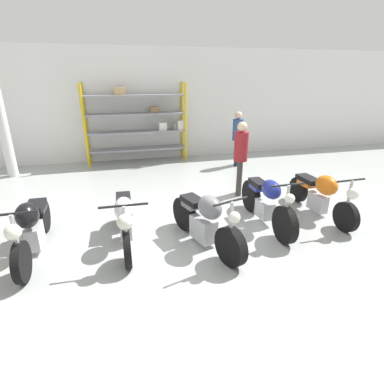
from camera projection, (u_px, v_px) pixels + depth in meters
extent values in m
plane|color=#9EA3A0|center=(197.00, 235.00, 5.44)|extent=(30.00, 30.00, 0.00)
cube|color=white|center=(153.00, 105.00, 10.00)|extent=(30.00, 0.08, 3.60)
cylinder|color=gold|center=(84.00, 127.00, 9.12)|extent=(0.08, 0.08, 2.53)
cylinder|color=gold|center=(186.00, 123.00, 9.85)|extent=(0.08, 0.08, 2.53)
cylinder|color=gold|center=(86.00, 124.00, 9.61)|extent=(0.08, 0.08, 2.53)
cylinder|color=gold|center=(182.00, 121.00, 10.34)|extent=(0.08, 0.08, 2.53)
cube|color=gray|center=(138.00, 149.00, 10.03)|extent=(3.17, 0.55, 0.05)
cube|color=gray|center=(137.00, 132.00, 9.82)|extent=(3.17, 0.55, 0.05)
cube|color=gray|center=(136.00, 114.00, 9.62)|extent=(3.17, 0.55, 0.05)
cube|color=gray|center=(135.00, 95.00, 9.41)|extent=(3.17, 0.55, 0.05)
cube|color=#A87F51|center=(154.00, 109.00, 9.76)|extent=(0.27, 0.24, 0.19)
cube|color=silver|center=(180.00, 125.00, 10.02)|extent=(0.21, 0.32, 0.30)
cube|color=tan|center=(119.00, 91.00, 9.29)|extent=(0.34, 0.29, 0.21)
cube|color=silver|center=(163.00, 126.00, 9.88)|extent=(0.26, 0.22, 0.26)
cube|color=silver|center=(176.00, 126.00, 10.19)|extent=(0.20, 0.21, 0.16)
cylinder|color=silver|center=(0.00, 112.00, 8.05)|extent=(0.28, 0.28, 3.60)
cylinder|color=black|center=(22.00, 262.00, 4.15)|extent=(0.11, 0.60, 0.60)
cylinder|color=black|center=(44.00, 216.00, 5.53)|extent=(0.11, 0.60, 0.60)
cube|color=#ADADB2|center=(35.00, 236.00, 4.90)|extent=(0.20, 0.45, 0.38)
ellipsoid|color=black|center=(27.00, 215.00, 4.58)|extent=(0.34, 0.44, 0.40)
cube|color=black|center=(35.00, 206.00, 5.05)|extent=(0.28, 0.51, 0.10)
cube|color=black|center=(38.00, 208.00, 5.19)|extent=(0.24, 0.36, 0.12)
cylinder|color=#ADADB2|center=(16.00, 239.00, 4.04)|extent=(0.05, 0.05, 0.72)
sphere|color=silver|center=(13.00, 232.00, 3.93)|extent=(0.22, 0.22, 0.22)
cylinder|color=black|center=(11.00, 214.00, 3.94)|extent=(0.64, 0.04, 0.04)
cylinder|color=black|center=(127.00, 249.00, 4.48)|extent=(0.11, 0.59, 0.58)
cylinder|color=black|center=(125.00, 211.00, 5.75)|extent=(0.11, 0.59, 0.58)
cube|color=#ADADB2|center=(126.00, 228.00, 5.17)|extent=(0.19, 0.39, 0.33)
ellipsoid|color=silver|center=(124.00, 209.00, 4.86)|extent=(0.32, 0.52, 0.37)
cube|color=black|center=(123.00, 199.00, 5.38)|extent=(0.27, 0.56, 0.10)
cube|color=silver|center=(124.00, 203.00, 5.44)|extent=(0.23, 0.39, 0.12)
cylinder|color=#ADADB2|center=(125.00, 228.00, 4.37)|extent=(0.05, 0.05, 0.69)
sphere|color=silver|center=(125.00, 222.00, 4.26)|extent=(0.23, 0.23, 0.23)
cylinder|color=black|center=(123.00, 206.00, 4.28)|extent=(0.70, 0.04, 0.04)
cylinder|color=black|center=(231.00, 247.00, 4.50)|extent=(0.33, 0.64, 0.63)
cylinder|color=black|center=(184.00, 213.00, 5.59)|extent=(0.33, 0.64, 0.63)
cube|color=#ADADB2|center=(203.00, 229.00, 5.10)|extent=(0.41, 0.54, 0.40)
ellipsoid|color=slate|center=(210.00, 207.00, 4.79)|extent=(0.46, 0.57, 0.38)
cube|color=black|center=(193.00, 200.00, 5.22)|extent=(0.40, 0.53, 0.10)
cube|color=slate|center=(191.00, 204.00, 5.30)|extent=(0.32, 0.39, 0.12)
cylinder|color=#ADADB2|center=(231.00, 225.00, 4.39)|extent=(0.06, 0.06, 0.72)
sphere|color=silver|center=(234.00, 217.00, 4.28)|extent=(0.17, 0.17, 0.17)
cylinder|color=black|center=(231.00, 201.00, 4.28)|extent=(0.58, 0.22, 0.04)
cylinder|color=black|center=(285.00, 225.00, 5.12)|extent=(0.13, 0.67, 0.67)
cylinder|color=black|center=(251.00, 196.00, 6.37)|extent=(0.13, 0.67, 0.67)
cube|color=#ADADB2|center=(265.00, 209.00, 5.81)|extent=(0.24, 0.40, 0.33)
ellipsoid|color=navy|center=(271.00, 189.00, 5.48)|extent=(0.29, 0.51, 0.34)
cube|color=black|center=(258.00, 183.00, 5.96)|extent=(0.24, 0.48, 0.10)
cube|color=navy|center=(257.00, 186.00, 6.05)|extent=(0.21, 0.33, 0.12)
cylinder|color=#ADADB2|center=(287.00, 205.00, 5.01)|extent=(0.05, 0.05, 0.71)
sphere|color=silver|center=(290.00, 199.00, 4.90)|extent=(0.16, 0.16, 0.16)
cylinder|color=black|center=(288.00, 185.00, 4.91)|extent=(0.59, 0.04, 0.04)
cylinder|color=black|center=(346.00, 217.00, 5.51)|extent=(0.13, 0.57, 0.57)
cylinder|color=black|center=(298.00, 190.00, 6.84)|extent=(0.13, 0.57, 0.57)
cube|color=#ADADB2|center=(318.00, 202.00, 6.23)|extent=(0.21, 0.44, 0.37)
ellipsoid|color=orange|center=(326.00, 185.00, 5.93)|extent=(0.35, 0.54, 0.39)
cube|color=black|center=(308.00, 179.00, 6.46)|extent=(0.29, 0.57, 0.10)
cube|color=orange|center=(307.00, 183.00, 6.52)|extent=(0.25, 0.40, 0.12)
cylinder|color=#ADADB2|center=(349.00, 199.00, 5.41)|extent=(0.05, 0.05, 0.70)
sphere|color=silver|center=(353.00, 194.00, 5.30)|extent=(0.21, 0.21, 0.21)
cylinder|color=black|center=(351.00, 180.00, 5.31)|extent=(0.59, 0.05, 0.04)
cylinder|color=#1E2338|center=(237.00, 152.00, 9.67)|extent=(0.13, 0.13, 0.82)
cylinder|color=#1E2338|center=(236.00, 154.00, 9.50)|extent=(0.13, 0.13, 0.82)
cylinder|color=navy|center=(238.00, 130.00, 9.32)|extent=(0.43, 0.43, 0.65)
sphere|color=beige|center=(239.00, 115.00, 9.16)|extent=(0.22, 0.22, 0.22)
cylinder|color=#38332D|center=(239.00, 177.00, 7.28)|extent=(0.13, 0.13, 0.85)
cylinder|color=#38332D|center=(239.00, 179.00, 7.12)|extent=(0.13, 0.13, 0.85)
cylinder|color=maroon|center=(241.00, 147.00, 6.93)|extent=(0.42, 0.42, 0.67)
sphere|color=beige|center=(242.00, 127.00, 6.76)|extent=(0.23, 0.23, 0.23)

